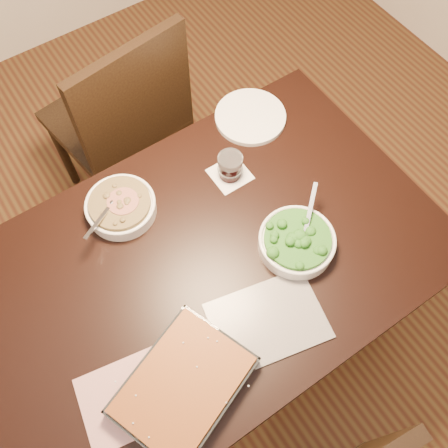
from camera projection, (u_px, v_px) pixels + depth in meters
name	position (u px, v px, depth m)	size (l,w,h in m)	color
ground	(211.00, 333.00, 2.12)	(4.00, 4.00, 0.00)	#442013
table	(206.00, 273.00, 1.54)	(1.40, 0.90, 0.75)	black
magazine_a	(135.00, 395.00, 1.27)	(0.27, 0.20, 0.01)	#9F2D37
magazine_b	(268.00, 321.00, 1.37)	(0.31, 0.22, 0.01)	#292830
coaster	(230.00, 174.00, 1.60)	(0.12, 0.12, 0.00)	white
stew_bowl	(121.00, 206.00, 1.51)	(0.22, 0.21, 0.08)	white
broccoli_bowl	(297.00, 241.00, 1.45)	(0.23, 0.23, 0.09)	white
baking_dish	(183.00, 386.00, 1.26)	(0.40, 0.35, 0.06)	silver
wine_tumbler	(230.00, 166.00, 1.55)	(0.08, 0.08, 0.09)	black
dinner_plate	(250.00, 117.00, 1.70)	(0.24, 0.24, 0.02)	white
chair_far	(124.00, 120.00, 1.96)	(0.52, 0.52, 0.99)	black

